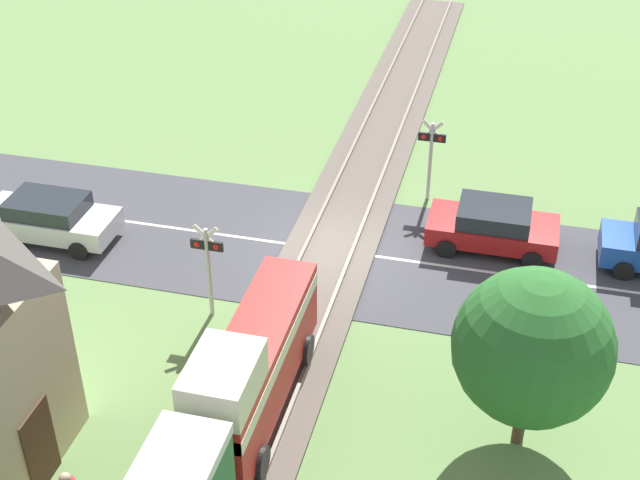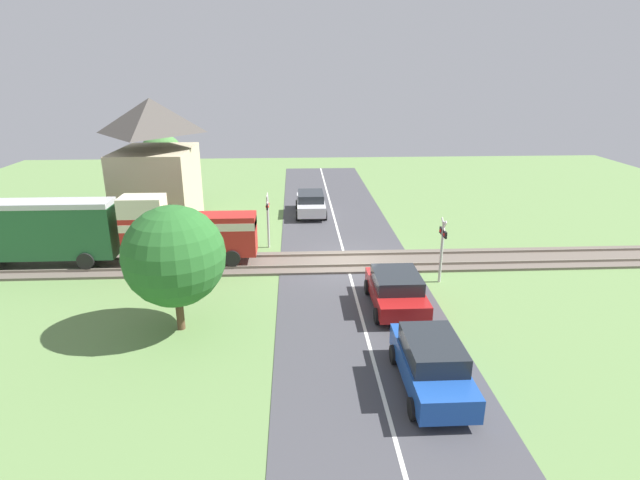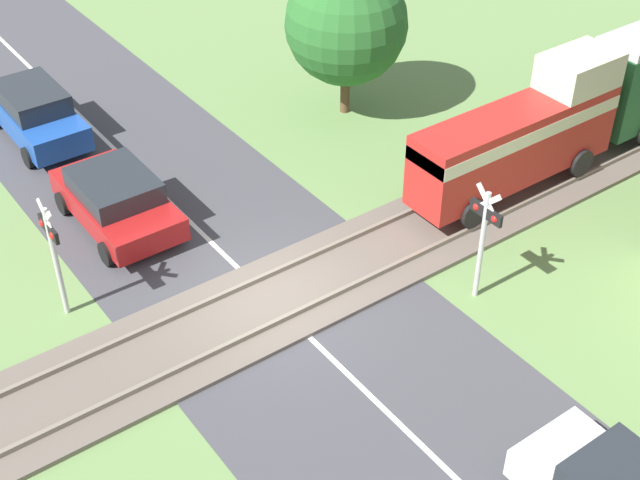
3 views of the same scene
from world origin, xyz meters
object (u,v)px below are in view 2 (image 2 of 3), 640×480
crossing_signal_west_approach (442,242)px  station_building (156,165)px  pedestrian_by_station (123,235)px  train (107,230)px  car_behind_queue (431,363)px  crossing_signal_east_approach (268,213)px  car_near_crossing (396,289)px  car_far_side (311,203)px

crossing_signal_west_approach → station_building: (9.04, 14.22, 1.75)m
crossing_signal_west_approach → pedestrian_by_station: (5.17, 15.21, -1.14)m
train → pedestrian_by_station: size_ratio=8.36×
car_behind_queue → station_building: (16.59, 11.82, 2.79)m
train → crossing_signal_east_approach: bearing=-71.5°
crossing_signal_west_approach → station_building: size_ratio=0.39×
crossing_signal_east_approach → pedestrian_by_station: size_ratio=1.82×
train → pedestrian_by_station: 2.98m
car_near_crossing → car_behind_queue: 5.23m
crossing_signal_west_approach → car_far_side: bearing=25.6°
crossing_signal_west_approach → train: bearing=80.8°
station_building → car_far_side: bearing=-77.6°
train → car_behind_queue: train is taller
car_near_crossing → train: bearing=69.3°
car_behind_queue → crossing_signal_east_approach: crossing_signal_east_approach is taller
pedestrian_by_station → train: bearing=-174.5°
car_behind_queue → crossing_signal_west_approach: crossing_signal_west_approach is taller
car_behind_queue → crossing_signal_east_approach: size_ratio=1.43×
train → crossing_signal_east_approach: 7.66m
car_near_crossing → station_building: size_ratio=0.53×
car_far_side → station_building: (-1.97, 8.94, 2.86)m
train → crossing_signal_west_approach: train is taller
train → car_far_side: train is taller
car_near_crossing → car_far_side: size_ratio=0.94×
car_near_crossing → crossing_signal_west_approach: 3.51m
crossing_signal_east_approach → pedestrian_by_station: crossing_signal_east_approach is taller
station_building → pedestrian_by_station: bearing=165.7°
train → car_far_side: size_ratio=3.18×
crossing_signal_west_approach → car_near_crossing: bearing=133.9°
crossing_signal_west_approach → crossing_signal_east_approach: same height
crossing_signal_west_approach → pedestrian_by_station: crossing_signal_west_approach is taller
crossing_signal_west_approach → pedestrian_by_station: size_ratio=1.82×
car_far_side → car_behind_queue: car_behind_queue is taller
crossing_signal_east_approach → car_far_side: bearing=-21.3°
train → car_far_side: bearing=-48.4°
car_near_crossing → car_far_side: car_far_side is taller
car_near_crossing → pedestrian_by_station: 14.83m
car_far_side → crossing_signal_east_approach: size_ratio=1.45×
car_behind_queue → train: bearing=51.5°
car_far_side → station_building: bearing=102.4°
pedestrian_by_station → crossing_signal_east_approach: bearing=-92.3°
car_behind_queue → crossing_signal_east_approach: (12.40, 5.28, 1.04)m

